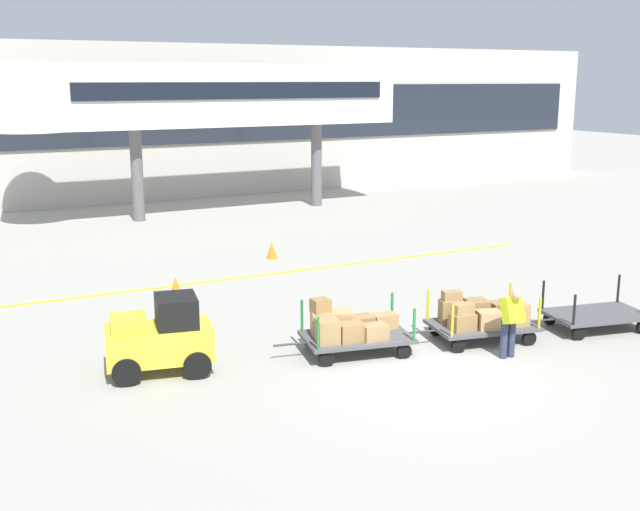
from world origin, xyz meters
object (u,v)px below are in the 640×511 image
at_px(safety_cone_far, 272,250).
at_px(baggage_handler, 511,320).
at_px(baggage_cart_lead, 349,329).
at_px(baggage_tug, 161,337).
at_px(baggage_cart_middle, 482,317).
at_px(safety_cone_near, 176,287).
at_px(baggage_cart_tail, 596,315).

bearing_deg(safety_cone_far, baggage_handler, -87.42).
relative_size(baggage_cart_lead, baggage_handler, 1.97).
distance_m(baggage_tug, baggage_cart_middle, 7.15).
distance_m(safety_cone_near, safety_cone_far, 5.16).
xyz_separation_m(baggage_tug, safety_cone_near, (2.02, 5.30, -0.48)).
bearing_deg(baggage_cart_middle, baggage_handler, -100.59).
height_order(baggage_cart_middle, baggage_handler, baggage_handler).
xyz_separation_m(baggage_cart_tail, safety_cone_near, (-7.91, 7.45, -0.07)).
bearing_deg(baggage_tug, baggage_cart_middle, -12.23).
bearing_deg(baggage_cart_tail, baggage_cart_middle, 167.87).
relative_size(baggage_cart_lead, safety_cone_far, 5.61).
bearing_deg(safety_cone_near, baggage_cart_middle, -53.94).
bearing_deg(baggage_tug, baggage_cart_lead, -11.76).
xyz_separation_m(baggage_cart_middle, baggage_cart_tail, (2.95, -0.63, -0.20)).
distance_m(baggage_tug, baggage_handler, 7.28).
xyz_separation_m(baggage_cart_tail, baggage_handler, (-3.17, -0.57, 0.52)).
bearing_deg(safety_cone_far, baggage_cart_middle, -85.79).
bearing_deg(baggage_cart_middle, safety_cone_far, 94.21).
distance_m(baggage_cart_lead, baggage_cart_tail, 6.16).
distance_m(baggage_cart_middle, baggage_cart_tail, 3.02).
bearing_deg(baggage_cart_middle, baggage_tug, 167.77).
xyz_separation_m(baggage_tug, baggage_cart_tail, (9.93, -2.15, -0.41)).
relative_size(baggage_tug, baggage_cart_lead, 0.74).
relative_size(safety_cone_near, safety_cone_far, 1.00).
distance_m(baggage_tug, safety_cone_near, 5.69).
bearing_deg(baggage_cart_lead, baggage_cart_middle, -12.83).
bearing_deg(baggage_cart_tail, baggage_tug, 167.80).
bearing_deg(safety_cone_near, baggage_cart_lead, -72.73).
bearing_deg(baggage_handler, safety_cone_far, 92.58).
bearing_deg(baggage_tug, safety_cone_near, 69.17).
height_order(baggage_handler, safety_cone_far, baggage_handler).
xyz_separation_m(baggage_cart_lead, baggage_cart_tail, (6.01, -1.33, -0.20)).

